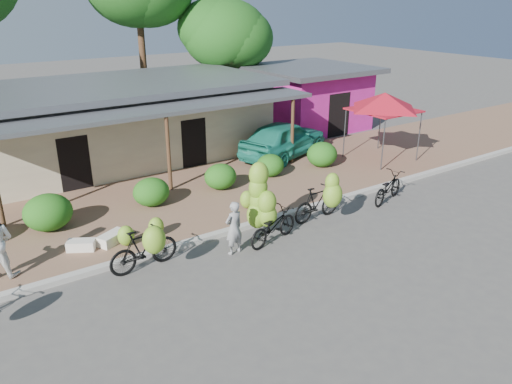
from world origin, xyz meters
The scene contains 23 objects.
ground centered at (0.00, 0.00, 0.00)m, with size 100.00×100.00×0.00m, color #4E4B49.
sidewalk centered at (0.00, 5.00, 0.06)m, with size 60.00×6.00×0.12m, color brown.
curb centered at (0.00, 2.00, 0.07)m, with size 60.00×0.25×0.15m, color #A8A399.
shop_main centered at (0.00, 10.93, 1.72)m, with size 13.00×8.50×3.35m.
shop_pink centered at (10.50, 10.99, 1.67)m, with size 6.00×6.00×3.25m.
tree_near_right centered at (7.31, 14.61, 4.89)m, with size 4.83×4.68×6.68m.
hedge_1 centered at (-4.47, 5.08, 0.68)m, with size 1.44×1.29×1.12m, color #135212.
hedge_2 centered at (-1.17, 5.09, 0.60)m, with size 1.23×1.11×0.96m, color #135212.
hedge_3 centered at (1.54, 5.14, 0.59)m, with size 1.20×1.08×0.94m, color #135212.
hedge_4 centered at (3.85, 5.24, 0.56)m, with size 1.12×1.01×0.87m, color #135212.
hedge_5 centered at (6.33, 5.02, 0.63)m, with size 1.30×1.17×1.02m, color #135212.
red_canopy centered at (9.12, 4.41, 2.61)m, with size 3.50×3.50×2.86m.
bike_left centered at (-2.93, 1.36, 0.66)m, with size 1.96×1.25×1.47m.
bike_center centered at (0.68, 1.03, 0.87)m, with size 2.02×1.38×2.33m.
bike_right centered at (2.85, 1.12, 0.72)m, with size 1.92×1.24×1.75m.
bike_far_right centered at (5.88, 1.06, 0.51)m, with size 2.07×1.24×1.03m.
loose_banana_a centered at (-2.94, 2.78, 0.42)m, with size 0.48×0.41×0.60m, color #92BB2E.
loose_banana_b centered at (-1.98, 2.87, 0.41)m, with size 0.46×0.39×0.58m, color #92BB2E.
loose_banana_c centered at (1.36, 3.09, 0.43)m, with size 0.49×0.42×0.61m, color #92BB2E.
sack_near centered at (-3.22, 3.14, 0.27)m, with size 0.85×0.40×0.30m, color white.
sack_far centered at (-4.07, 3.23, 0.26)m, with size 0.75×0.38×0.28m, color white.
vendor centered at (-0.55, 0.86, 0.77)m, with size 0.56×0.37×1.55m, color gray.
teal_van centered at (5.85, 7.00, 0.92)m, with size 1.89×4.70×1.60m, color #1B7B66.
Camera 1 is at (-7.02, -9.70, 6.70)m, focal length 35.00 mm.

